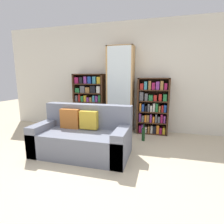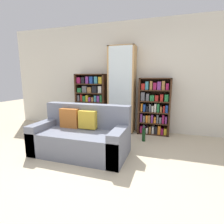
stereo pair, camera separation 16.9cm
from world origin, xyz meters
The scene contains 7 objects.
ground_plane centered at (0.00, 0.00, 0.00)m, with size 16.00×16.00×0.00m, color beige.
wall_back centered at (0.00, 2.33, 1.35)m, with size 6.80×0.06×2.70m.
couch centered at (-0.43, 0.58, 0.30)m, with size 1.67×0.83×0.86m.
bookshelf_left centered at (-0.93, 2.13, 0.72)m, with size 0.82×0.32×1.45m.
display_cabinet centered at (-0.09, 2.11, 1.05)m, with size 0.64×0.36×2.09m.
bookshelf_right centered at (0.71, 2.13, 0.65)m, with size 0.74×0.32×1.35m.
wine_bottle centered at (0.56, 1.53, 0.15)m, with size 0.07×0.07×0.36m.
Camera 1 is at (0.86, -2.15, 1.34)m, focal length 28.00 mm.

